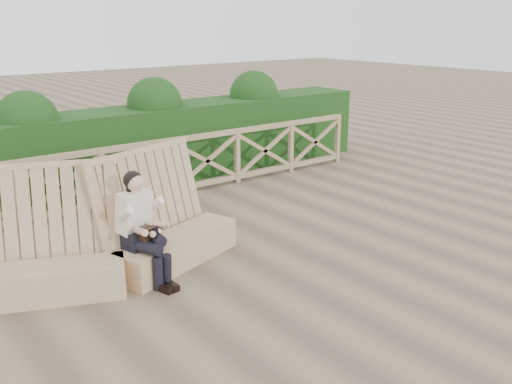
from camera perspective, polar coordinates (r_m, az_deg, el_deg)
ground at (r=7.75m, az=0.56°, el=-7.35°), size 60.00×60.00×0.00m
bench at (r=7.49m, az=-14.29°, el=-5.60°), size 3.74×1.44×1.55m
woman at (r=7.23m, az=-11.39°, el=-3.21°), size 0.51×0.92×1.41m
guardrail at (r=10.38m, az=-11.53°, el=1.91°), size 10.10×0.09×1.10m
hedge at (r=11.39m, az=-14.32°, el=4.08°), size 12.00×1.20×1.50m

